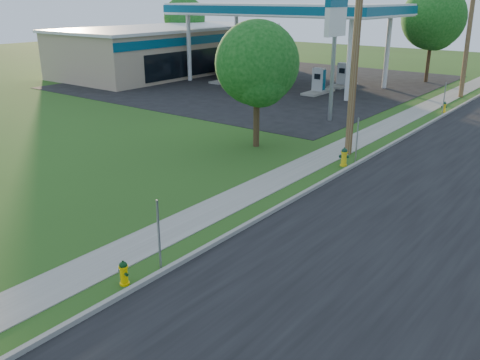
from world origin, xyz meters
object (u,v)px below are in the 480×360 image
object	(u,v)px
hydrant_mid	(344,157)
fuel_pump_sw	(254,69)
car_red	(245,70)
fuel_pump_nw	(226,74)
fuel_pump_se	(343,78)
price_pylon	(335,25)
utility_pole_far	(469,29)
hydrant_near	(124,273)
tree_lot	(434,20)
utility_pole_mid	(356,44)
fuel_pump_ne	(319,84)
tree_verge	(258,67)
hydrant_far	(444,107)
tree_back	(185,19)

from	to	relation	value
hydrant_mid	fuel_pump_sw	bearing A→B (deg)	134.69
car_red	fuel_pump_nw	bearing A→B (deg)	-179.98
fuel_pump_se	price_pylon	world-z (taller)	price_pylon
utility_pole_far	hydrant_near	size ratio (longest dim) A/B	13.98
fuel_pump_se	tree_lot	xyz separation A→B (m)	(4.71, 6.35, 4.36)
utility_pole_mid	fuel_pump_nw	xyz separation A→B (m)	(-17.90, 13.00, -4.23)
fuel_pump_sw	tree_lot	xyz separation A→B (m)	(13.71, 6.35, 4.36)
fuel_pump_ne	tree_verge	world-z (taller)	tree_verge
utility_pole_far	car_red	distance (m)	18.65
utility_pole_mid	fuel_pump_ne	xyz separation A→B (m)	(-8.90, 13.00, -4.23)
hydrant_far	tree_verge	bearing A→B (deg)	-109.31
fuel_pump_ne	hydrant_far	xyz separation A→B (m)	(9.61, -1.03, -0.38)
fuel_pump_sw	utility_pole_mid	bearing A→B (deg)	-43.52
fuel_pump_ne	car_red	bearing A→B (deg)	162.20
hydrant_mid	hydrant_far	size ratio (longest dim) A/B	1.20
utility_pole_mid	hydrant_near	size ratio (longest dim) A/B	14.42
price_pylon	utility_pole_mid	bearing A→B (deg)	-54.66
utility_pole_far	fuel_pump_ne	distance (m)	10.99
fuel_pump_ne	tree_verge	distance (m)	15.72
car_red	hydrant_mid	bearing A→B (deg)	-136.94
fuel_pump_nw	fuel_pump_ne	size ratio (longest dim) A/B	1.00
utility_pole_mid	car_red	distance (m)	24.48
fuel_pump_sw	hydrant_near	xyz separation A→B (m)	(18.58, -30.90, -0.39)
fuel_pump_sw	tree_verge	world-z (taller)	tree_verge
tree_verge	hydrant_far	xyz separation A→B (m)	(4.77, 13.60, -3.50)
utility_pole_far	fuel_pump_sw	distance (m)	18.39
utility_pole_mid	fuel_pump_se	xyz separation A→B (m)	(-8.90, 17.00, -4.23)
hydrant_near	hydrant_mid	xyz separation A→B (m)	(-0.02, 12.14, 0.07)
tree_verge	tree_back	size ratio (longest dim) A/B	0.85
fuel_pump_se	price_pylon	size ratio (longest dim) A/B	0.47
fuel_pump_ne	hydrant_near	distance (m)	28.56
fuel_pump_se	tree_back	size ratio (longest dim) A/B	0.46
hydrant_far	car_red	bearing A→B (deg)	168.05
fuel_pump_ne	fuel_pump_sw	xyz separation A→B (m)	(-9.00, 4.00, 0.00)
price_pylon	hydrant_near	distance (m)	20.58
fuel_pump_nw	tree_back	distance (m)	17.10
utility_pole_mid	fuel_pump_nw	distance (m)	22.52
utility_pole_mid	utility_pole_far	bearing A→B (deg)	90.00
tree_lot	hydrant_far	xyz separation A→B (m)	(4.90, -11.38, -4.74)
utility_pole_far	fuel_pump_se	xyz separation A→B (m)	(-8.90, -1.00, -4.08)
price_pylon	car_red	world-z (taller)	price_pylon
utility_pole_far	tree_lot	size ratio (longest dim) A/B	1.20
fuel_pump_nw	tree_lot	world-z (taller)	tree_lot
tree_lot	car_red	xyz separation A→B (m)	(-13.90, -7.40, -4.34)
tree_verge	hydrant_near	xyz separation A→B (m)	(4.73, -12.28, -3.50)
tree_verge	hydrant_far	size ratio (longest dim) A/B	8.62
car_red	utility_pole_far	bearing A→B (deg)	-87.09
price_pylon	tree_lot	size ratio (longest dim) A/B	0.87
hydrant_mid	hydrant_far	bearing A→B (deg)	89.81
fuel_pump_sw	fuel_pump_ne	bearing A→B (deg)	-23.96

